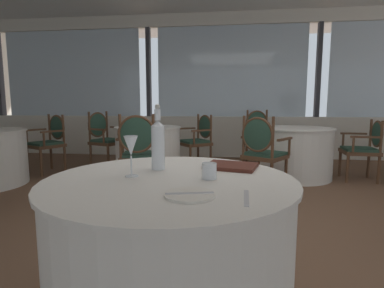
% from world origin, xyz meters
% --- Properties ---
extents(ground_plane, '(14.19, 14.19, 0.00)m').
position_xyz_m(ground_plane, '(0.00, 0.00, 0.00)').
color(ground_plane, brown).
extents(window_wall_far, '(10.92, 0.14, 2.93)m').
position_xyz_m(window_wall_far, '(-0.00, 3.57, 1.16)').
color(window_wall_far, silver).
rests_on(window_wall_far, ground_plane).
extents(foreground_table, '(1.20, 1.20, 0.76)m').
position_xyz_m(foreground_table, '(-0.28, -1.43, 0.38)').
color(foreground_table, silver).
rests_on(foreground_table, ground_plane).
extents(side_plate, '(0.20, 0.20, 0.01)m').
position_xyz_m(side_plate, '(-0.15, -1.70, 0.76)').
color(side_plate, silver).
rests_on(side_plate, foreground_table).
extents(butter_knife, '(0.19, 0.06, 0.00)m').
position_xyz_m(butter_knife, '(-0.15, -1.70, 0.77)').
color(butter_knife, silver).
rests_on(butter_knife, foreground_table).
extents(dinner_fork, '(0.03, 0.19, 0.00)m').
position_xyz_m(dinner_fork, '(0.07, -1.70, 0.76)').
color(dinner_fork, silver).
rests_on(dinner_fork, foreground_table).
extents(water_bottle, '(0.07, 0.07, 0.35)m').
position_xyz_m(water_bottle, '(-0.38, -1.24, 0.90)').
color(water_bottle, white).
rests_on(water_bottle, foreground_table).
extents(wine_glass, '(0.07, 0.07, 0.20)m').
position_xyz_m(wine_glass, '(-0.47, -1.42, 0.90)').
color(wine_glass, white).
rests_on(wine_glass, foreground_table).
extents(water_tumbler, '(0.07, 0.07, 0.08)m').
position_xyz_m(water_tumbler, '(-0.09, -1.42, 0.79)').
color(water_tumbler, white).
rests_on(water_tumbler, foreground_table).
extents(menu_book, '(0.31, 0.28, 0.02)m').
position_xyz_m(menu_book, '(0.01, -1.15, 0.77)').
color(menu_book, '#512319').
rests_on(menu_book, foreground_table).
extents(background_table_0, '(1.13, 1.13, 0.76)m').
position_xyz_m(background_table_0, '(0.97, 1.87, 0.38)').
color(background_table_0, silver).
rests_on(background_table_0, ground_plane).
extents(dining_chair_0_0, '(0.50, 0.56, 0.88)m').
position_xyz_m(dining_chair_0_0, '(1.95, 1.79, 0.52)').
color(dining_chair_0_0, brown).
rests_on(dining_chair_0_0, ground_plane).
extents(dining_chair_0_1, '(0.64, 0.61, 1.00)m').
position_xyz_m(dining_chair_0_1, '(0.54, 2.77, 0.59)').
color(dining_chair_0_1, brown).
rests_on(dining_chair_0_1, ground_plane).
extents(dining_chair_0_2, '(0.66, 0.64, 0.96)m').
position_xyz_m(dining_chair_0_2, '(0.41, 1.05, 0.56)').
color(dining_chair_0_2, brown).
rests_on(dining_chair_0_2, ground_plane).
extents(dining_chair_1_0, '(0.65, 0.62, 0.94)m').
position_xyz_m(dining_chair_1_0, '(-2.90, 1.76, 0.55)').
color(dining_chair_1_0, brown).
rests_on(dining_chair_1_0, ground_plane).
extents(background_table_3, '(1.03, 1.03, 0.76)m').
position_xyz_m(background_table_3, '(-1.27, 1.77, 0.38)').
color(background_table_3, silver).
rests_on(background_table_3, ground_plane).
extents(dining_chair_3_0, '(0.60, 0.63, 0.98)m').
position_xyz_m(dining_chair_3_0, '(-2.14, 2.12, 0.58)').
color(dining_chair_3_0, brown).
rests_on(dining_chair_3_0, ground_plane).
extents(dining_chair_3_1, '(0.58, 0.53, 0.99)m').
position_xyz_m(dining_chair_3_1, '(-1.13, 0.83, 0.57)').
color(dining_chair_3_1, brown).
rests_on(dining_chair_3_1, ground_plane).
extents(dining_chair_3_2, '(0.65, 0.66, 0.93)m').
position_xyz_m(dining_chair_3_2, '(-0.53, 2.35, 0.55)').
color(dining_chair_3_2, brown).
rests_on(dining_chair_3_2, ground_plane).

